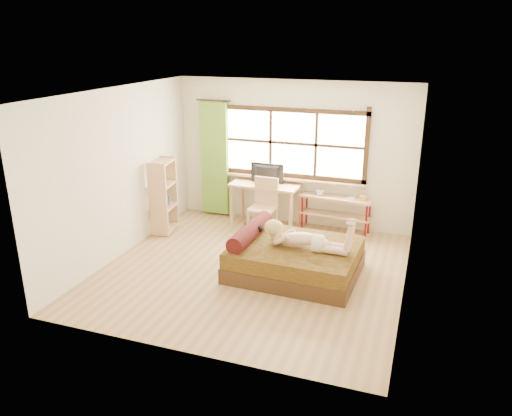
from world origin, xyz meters
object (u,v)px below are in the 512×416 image
at_px(desk, 265,189).
at_px(pipe_shelf, 336,206).
at_px(kitten, 253,230).
at_px(chair, 264,203).
at_px(bookshelf, 164,196).
at_px(woman, 305,230).
at_px(bed, 292,258).

relative_size(desk, pipe_shelf, 0.98).
bearing_deg(pipe_shelf, kitten, -111.86).
xyz_separation_m(kitten, chair, (-0.27, 1.39, -0.02)).
bearing_deg(kitten, desk, 104.37).
xyz_separation_m(chair, bookshelf, (-1.74, -0.58, 0.12)).
bearing_deg(kitten, woman, -7.60).
xyz_separation_m(bed, desk, (-1.05, 1.85, 0.45)).
bearing_deg(kitten, pipe_shelf, 64.88).
relative_size(bed, desk, 1.46).
xyz_separation_m(bed, woman, (0.20, -0.05, 0.49)).
relative_size(kitten, chair, 0.28).
bearing_deg(woman, pipe_shelf, 89.53).
xyz_separation_m(bed, kitten, (-0.67, 0.10, 0.33)).
distance_m(woman, chair, 1.93).
height_order(woman, desk, woman).
xyz_separation_m(desk, bookshelf, (-1.63, -0.94, -0.01)).
distance_m(woman, desk, 2.27).
distance_m(bed, woman, 0.53).
relative_size(kitten, desk, 0.21).
height_order(woman, bookshelf, bookshelf).
xyz_separation_m(pipe_shelf, bookshelf, (-2.97, -1.06, 0.20)).
relative_size(bed, chair, 1.91).
relative_size(kitten, pipe_shelf, 0.21).
bearing_deg(woman, chair, 128.78).
relative_size(woman, bookshelf, 0.97).
height_order(kitten, bookshelf, bookshelf).
distance_m(bed, chair, 1.79).
xyz_separation_m(kitten, pipe_shelf, (0.96, 1.87, -0.10)).
height_order(pipe_shelf, bookshelf, bookshelf).
bearing_deg(woman, kitten, 172.40).
height_order(bed, woman, woman).
height_order(kitten, pipe_shelf, pipe_shelf).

